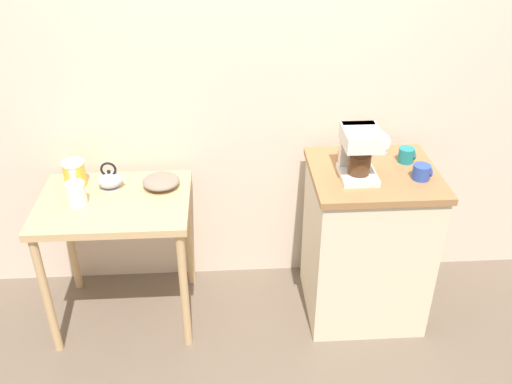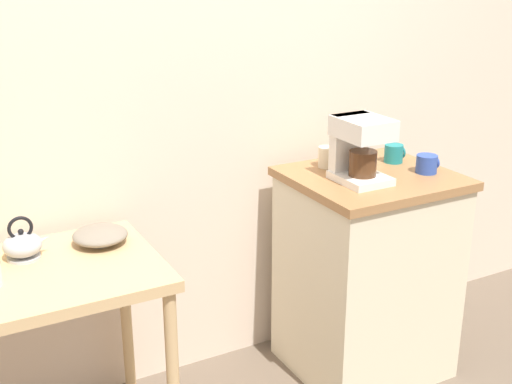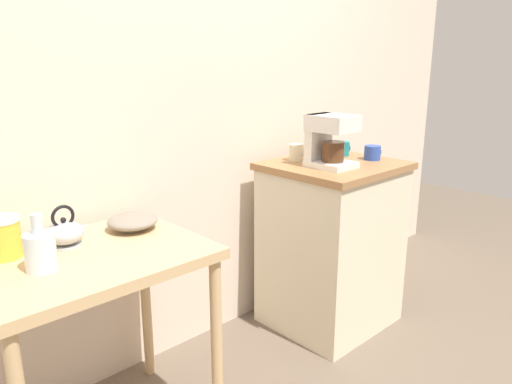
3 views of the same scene
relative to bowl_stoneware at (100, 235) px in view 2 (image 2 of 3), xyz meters
The scene contains 10 objects.
back_wall 0.86m from the bowl_stoneware, 27.18° to the left, with size 4.40×0.10×2.80m, color beige.
wooden_table 0.30m from the bowl_stoneware, 153.43° to the right, with size 0.78×0.59×0.78m.
kitchen_counter 1.17m from the bowl_stoneware, ahead, with size 0.65×0.59×0.91m.
bowl_stoneware is the anchor object (origin of this frame).
teakettle 0.27m from the bowl_stoneware, behind, with size 0.16×0.13×0.15m.
coffee_maker 1.05m from the bowl_stoneware, ahead, with size 0.18×0.22×0.26m.
mug_dark_teal 1.31m from the bowl_stoneware, ahead, with size 0.09×0.08×0.08m.
mug_small_cream 1.01m from the bowl_stoneware, ahead, with size 0.08×0.07×0.09m.
mug_blue 1.35m from the bowl_stoneware, ahead, with size 0.09×0.09×0.08m.
table_clock 1.19m from the bowl_stoneware, ahead, with size 0.12×0.06×0.13m.
Camera 2 is at (-1.03, -2.06, 1.76)m, focal length 47.29 mm.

